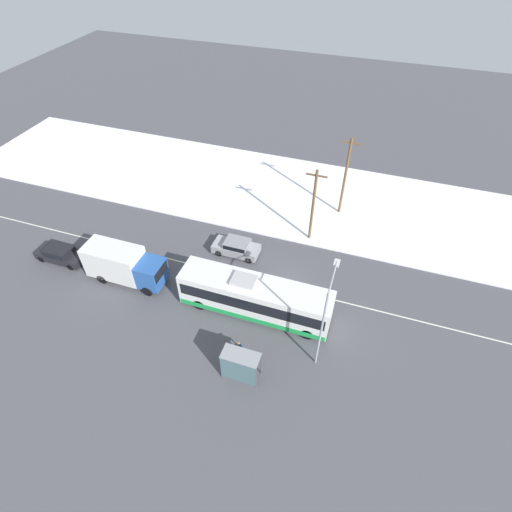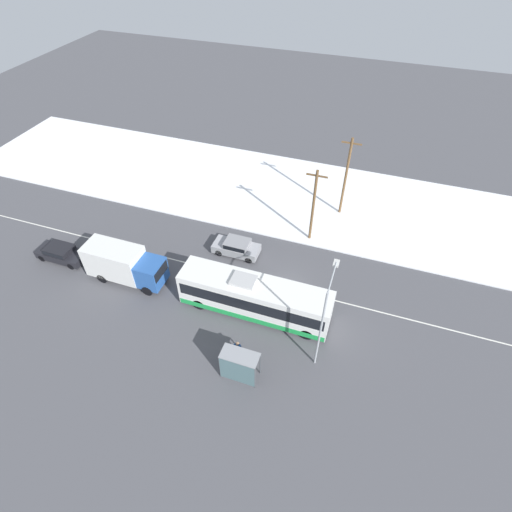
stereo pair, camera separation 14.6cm
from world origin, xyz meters
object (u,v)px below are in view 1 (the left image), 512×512
at_px(sedan_car, 236,247).
at_px(bus_shelter, 239,365).
at_px(utility_pole_snowlot, 345,176).
at_px(utility_pole_roadside, 313,205).
at_px(parked_car_near_truck, 60,253).
at_px(city_bus, 255,297).
at_px(streetlamp, 325,313).
at_px(box_truck, 124,264).
at_px(pedestrian_at_stop, 238,348).

height_order(sedan_car, bus_shelter, bus_shelter).
xyz_separation_m(sedan_car, bus_shelter, (4.60, -11.48, 0.88)).
bearing_deg(utility_pole_snowlot, utility_pole_roadside, -111.60).
relative_size(parked_car_near_truck, utility_pole_snowlot, 0.53).
bearing_deg(sedan_car, city_bus, 122.90).
distance_m(sedan_car, utility_pole_roadside, 7.65).
distance_m(city_bus, streetlamp, 6.66).
height_order(sedan_car, utility_pole_roadside, utility_pole_roadside).
bearing_deg(sedan_car, bus_shelter, 111.82).
distance_m(parked_car_near_truck, utility_pole_roadside, 22.46).
bearing_deg(streetlamp, bus_shelter, -142.33).
bearing_deg(parked_car_near_truck, bus_shelter, -17.02).
bearing_deg(bus_shelter, parked_car_near_truck, 162.98).
relative_size(parked_car_near_truck, streetlamp, 0.59).
distance_m(streetlamp, utility_pole_snowlot, 17.00).
relative_size(box_truck, sedan_car, 1.60).
relative_size(city_bus, streetlamp, 1.58).
bearing_deg(city_bus, streetlamp, -22.61).
distance_m(city_bus, utility_pole_roadside, 10.24).
bearing_deg(city_bus, bus_shelter, -81.08).
distance_m(sedan_car, pedestrian_at_stop, 10.61).
xyz_separation_m(box_truck, parked_car_near_truck, (-6.72, 0.19, -1.00)).
bearing_deg(pedestrian_at_stop, city_bus, 92.74).
distance_m(parked_car_near_truck, bus_shelter, 19.76).
bearing_deg(bus_shelter, box_truck, 155.29).
relative_size(city_bus, utility_pole_roadside, 1.58).
height_order(sedan_car, parked_car_near_truck, sedan_car).
distance_m(box_truck, bus_shelter, 13.37).
bearing_deg(parked_car_near_truck, sedan_car, 21.80).
relative_size(sedan_car, pedestrian_at_stop, 2.59).
xyz_separation_m(sedan_car, utility_pole_snowlot, (7.62, 8.94, 3.47)).
bearing_deg(box_truck, sedan_car, 38.00).
relative_size(pedestrian_at_stop, streetlamp, 0.22).
height_order(box_truck, pedestrian_at_stop, box_truck).
bearing_deg(utility_pole_roadside, box_truck, -143.01).
distance_m(bus_shelter, utility_pole_snowlot, 20.81).
xyz_separation_m(bus_shelter, utility_pole_roadside, (1.10, 15.57, 2.19)).
bearing_deg(city_bus, pedestrian_at_stop, -87.26).
distance_m(box_truck, sedan_car, 9.63).
bearing_deg(sedan_car, utility_pole_roadside, -144.40).
bearing_deg(utility_pole_roadside, parked_car_near_truck, -153.89).
distance_m(sedan_car, bus_shelter, 12.40).
distance_m(parked_car_near_truck, pedestrian_at_stop, 18.63).
distance_m(pedestrian_at_stop, bus_shelter, 1.90).
xyz_separation_m(city_bus, bus_shelter, (0.91, -5.78, 0.04)).
bearing_deg(utility_pole_snowlot, bus_shelter, -98.42).
relative_size(bus_shelter, streetlamp, 0.34).
relative_size(city_bus, pedestrian_at_stop, 7.27).
xyz_separation_m(sedan_car, utility_pole_roadside, (5.70, 4.08, 3.06)).
distance_m(box_truck, utility_pole_snowlot, 21.37).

